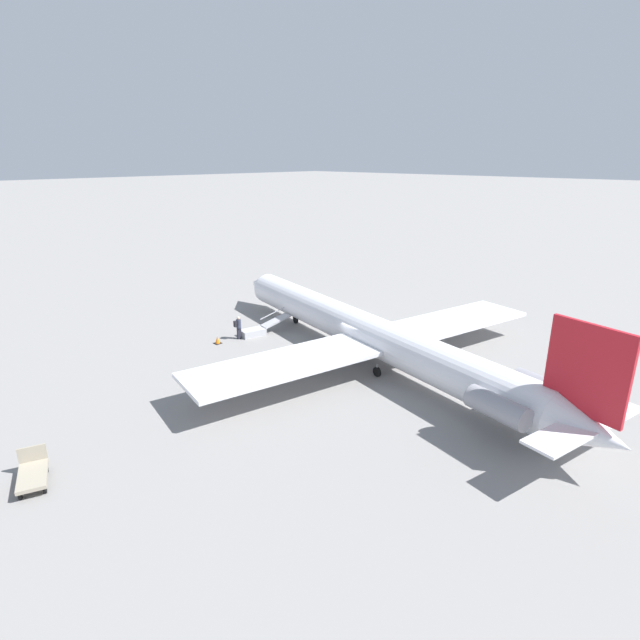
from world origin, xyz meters
name	(u,v)px	position (x,y,z in m)	size (l,w,h in m)	color
ground_plane	(364,358)	(0.00, 0.00, 0.00)	(600.00, 600.00, 0.00)	gray
airplane_main	(374,335)	(-0.94, 0.20, 1.95)	(33.08, 25.72, 6.56)	silver
boarding_stairs	(258,330)	(8.82, 1.96, 0.37)	(1.83, 4.14, 1.65)	#B2B2B7
passenger	(238,326)	(9.09, 3.53, 1.00)	(0.39, 0.56, 1.74)	#23232D
luggage_cart	(33,473)	(1.35, 20.03, 0.46)	(2.45, 1.80, 1.22)	#9E937F
traffic_cone_near_stairs	(218,340)	(9.42, 5.20, 0.25)	(0.50, 0.50, 0.55)	black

